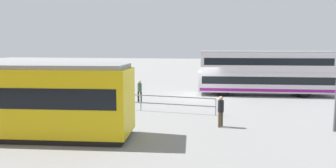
{
  "coord_description": "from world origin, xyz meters",
  "views": [
    {
      "loc": [
        -1.57,
        24.82,
        4.26
      ],
      "look_at": [
        2.15,
        4.63,
        1.69
      ],
      "focal_mm": 32.21,
      "sensor_mm": 36.0,
      "label": 1
    }
  ],
  "objects_px": {
    "double_decker_bus": "(264,73)",
    "pedestrian_near_railing": "(140,90)",
    "info_sign": "(64,87)",
    "pedestrian_crossing": "(221,109)"
  },
  "relations": [
    {
      "from": "info_sign",
      "to": "pedestrian_near_railing",
      "type": "bearing_deg",
      "value": -140.89
    },
    {
      "from": "double_decker_bus",
      "to": "info_sign",
      "type": "xyz_separation_m",
      "value": [
        13.93,
        8.99,
        -0.37
      ]
    },
    {
      "from": "pedestrian_near_railing",
      "to": "info_sign",
      "type": "relative_size",
      "value": 0.76
    },
    {
      "from": "double_decker_bus",
      "to": "pedestrian_crossing",
      "type": "relative_size",
      "value": 7.01
    },
    {
      "from": "pedestrian_near_railing",
      "to": "pedestrian_crossing",
      "type": "distance_m",
      "value": 8.47
    },
    {
      "from": "double_decker_bus",
      "to": "info_sign",
      "type": "relative_size",
      "value": 5.06
    },
    {
      "from": "double_decker_bus",
      "to": "pedestrian_crossing",
      "type": "bearing_deg",
      "value": 72.51
    },
    {
      "from": "pedestrian_crossing",
      "to": "info_sign",
      "type": "distance_m",
      "value": 10.63
    },
    {
      "from": "double_decker_bus",
      "to": "info_sign",
      "type": "height_order",
      "value": "double_decker_bus"
    },
    {
      "from": "double_decker_bus",
      "to": "pedestrian_near_railing",
      "type": "height_order",
      "value": "double_decker_bus"
    }
  ]
}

